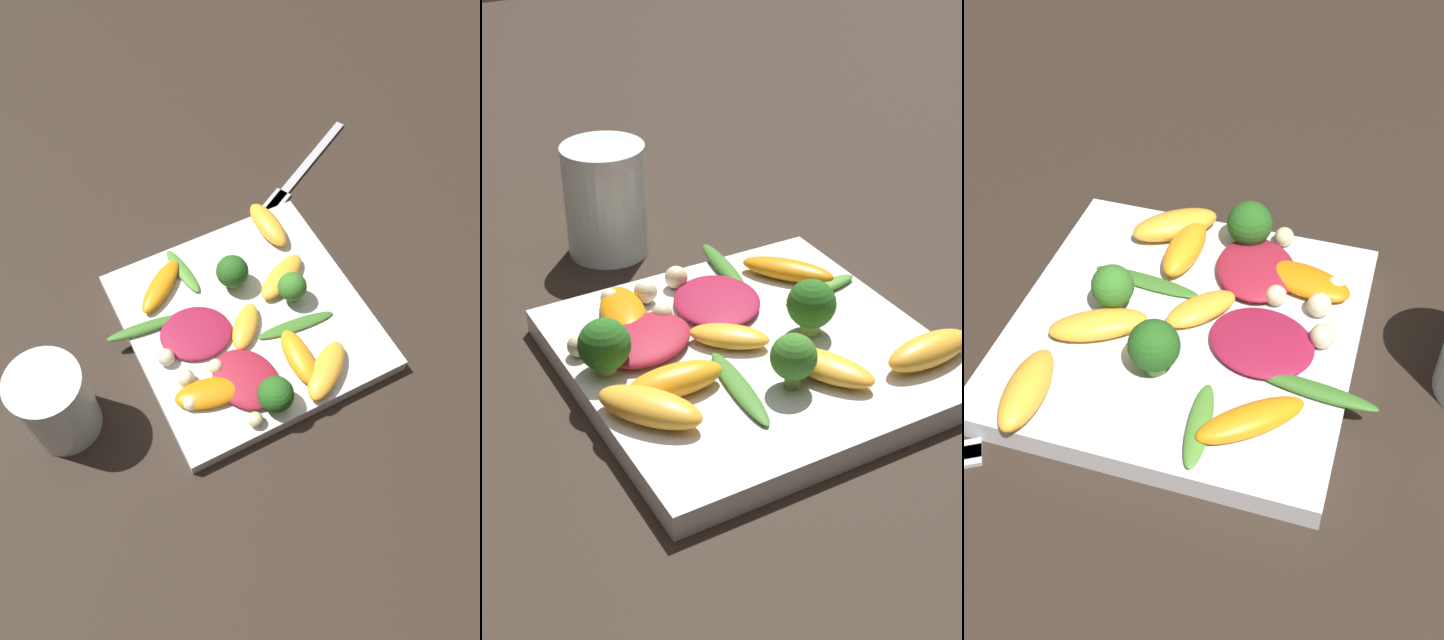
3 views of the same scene
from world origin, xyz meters
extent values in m
plane|color=#2D231C|center=(0.00, 0.00, 0.00)|extent=(2.40, 2.40, 0.00)
cube|color=white|center=(0.00, 0.00, 0.01)|extent=(0.25, 0.25, 0.02)
ellipsoid|color=maroon|center=(0.01, 0.06, 0.02)|extent=(0.09, 0.09, 0.01)
ellipsoid|color=maroon|center=(-0.07, 0.04, 0.03)|extent=(0.09, 0.08, 0.01)
ellipsoid|color=#FCAD33|center=(-0.10, -0.04, 0.03)|extent=(0.07, 0.08, 0.02)
ellipsoid|color=orange|center=(-0.07, 0.08, 0.03)|extent=(0.05, 0.08, 0.01)
ellipsoid|color=orange|center=(0.08, 0.07, 0.03)|extent=(0.07, 0.08, 0.02)
ellipsoid|color=orange|center=(-0.07, -0.02, 0.03)|extent=(0.07, 0.03, 0.02)
ellipsoid|color=#FCAD33|center=(-0.01, 0.01, 0.03)|extent=(0.06, 0.06, 0.01)
ellipsoid|color=#FCAD33|center=(0.03, -0.06, 0.03)|extent=(0.06, 0.08, 0.02)
ellipsoid|color=#FCAD33|center=(0.10, -0.08, 0.03)|extent=(0.07, 0.03, 0.02)
cylinder|color=#84AD5B|center=(0.05, -0.01, 0.03)|extent=(0.02, 0.02, 0.01)
sphere|color=#26601E|center=(0.05, -0.01, 0.04)|extent=(0.04, 0.04, 0.04)
cylinder|color=#7A9E51|center=(0.00, -0.06, 0.03)|extent=(0.01, 0.01, 0.02)
sphere|color=#387A28|center=(0.00, -0.06, 0.04)|extent=(0.03, 0.03, 0.03)
cylinder|color=#84AD5B|center=(-0.10, 0.02, 0.03)|extent=(0.01, 0.01, 0.01)
sphere|color=#26601E|center=(-0.10, 0.02, 0.04)|extent=(0.04, 0.04, 0.04)
ellipsoid|color=#3D7528|center=(-0.03, -0.04, 0.02)|extent=(0.02, 0.09, 0.00)
ellipsoid|color=#518E33|center=(0.09, 0.04, 0.02)|extent=(0.07, 0.02, 0.01)
ellipsoid|color=#3D7528|center=(0.04, 0.11, 0.02)|extent=(0.02, 0.09, 0.01)
sphere|color=beige|center=(-0.11, 0.05, 0.03)|extent=(0.02, 0.02, 0.02)
sphere|color=beige|center=(-0.01, 0.10, 0.03)|extent=(0.02, 0.02, 0.02)
sphere|color=beige|center=(-0.04, 0.06, 0.03)|extent=(0.02, 0.02, 0.02)
sphere|color=beige|center=(-0.04, 0.09, 0.03)|extent=(0.02, 0.02, 0.02)
sphere|color=beige|center=(-0.07, 0.10, 0.03)|extent=(0.02, 0.02, 0.02)
camera|label=1|loc=(-0.31, 0.17, 0.61)|focal=35.00mm
camera|label=2|loc=(-0.28, -0.46, 0.38)|focal=50.00mm
camera|label=3|loc=(0.37, 0.13, 0.41)|focal=42.00mm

